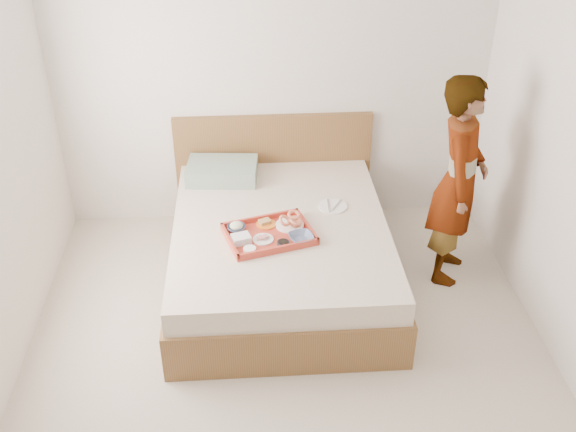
% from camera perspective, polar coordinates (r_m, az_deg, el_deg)
% --- Properties ---
extents(ground, '(3.50, 4.00, 0.01)m').
position_cam_1_polar(ground, '(4.44, 0.18, -13.42)').
color(ground, beige).
rests_on(ground, ground).
extents(wall_back, '(3.50, 0.01, 2.60)m').
position_cam_1_polar(wall_back, '(5.43, -1.34, 12.03)').
color(wall_back, silver).
rests_on(wall_back, ground).
extents(bed, '(1.65, 2.00, 0.53)m').
position_cam_1_polar(bed, '(5.03, -0.65, -3.13)').
color(bed, brown).
rests_on(bed, ground).
extents(headboard, '(1.65, 0.06, 0.95)m').
position_cam_1_polar(headboard, '(5.74, -1.24, 4.18)').
color(headboard, brown).
rests_on(headboard, ground).
extents(pillow, '(0.59, 0.42, 0.13)m').
position_cam_1_polar(pillow, '(5.45, -5.61, 3.82)').
color(pillow, gray).
rests_on(pillow, bed).
extents(tray, '(0.69, 0.58, 0.05)m').
position_cam_1_polar(tray, '(4.71, -1.61, -1.53)').
color(tray, '#B33A27').
rests_on(tray, bed).
extents(prawn_plate, '(0.25, 0.25, 0.01)m').
position_cam_1_polar(prawn_plate, '(4.81, 0.15, -0.77)').
color(prawn_plate, white).
rests_on(prawn_plate, tray).
extents(navy_bowl_big, '(0.21, 0.21, 0.04)m').
position_cam_1_polar(navy_bowl_big, '(4.65, 1.12, -1.85)').
color(navy_bowl_big, navy).
rests_on(navy_bowl_big, tray).
extents(sauce_dish, '(0.11, 0.11, 0.03)m').
position_cam_1_polar(sauce_dish, '(4.60, -0.41, -2.37)').
color(sauce_dish, black).
rests_on(sauce_dish, tray).
extents(meat_plate, '(0.18, 0.18, 0.01)m').
position_cam_1_polar(meat_plate, '(4.67, -2.12, -2.00)').
color(meat_plate, white).
rests_on(meat_plate, tray).
extents(bread_plate, '(0.18, 0.18, 0.01)m').
position_cam_1_polar(bread_plate, '(4.83, -1.88, -0.70)').
color(bread_plate, orange).
rests_on(bread_plate, tray).
extents(salad_bowl, '(0.16, 0.16, 0.04)m').
position_cam_1_polar(salad_bowl, '(4.77, -4.39, -1.04)').
color(salad_bowl, navy).
rests_on(salad_bowl, tray).
extents(plastic_tub, '(0.15, 0.13, 0.05)m').
position_cam_1_polar(plastic_tub, '(4.64, -4.00, -1.96)').
color(plastic_tub, silver).
rests_on(plastic_tub, tray).
extents(cheese_round, '(0.11, 0.11, 0.03)m').
position_cam_1_polar(cheese_round, '(4.55, -3.27, -2.88)').
color(cheese_round, white).
rests_on(cheese_round, tray).
extents(dinner_plate, '(0.28, 0.28, 0.01)m').
position_cam_1_polar(dinner_plate, '(5.08, 3.82, 0.83)').
color(dinner_plate, white).
rests_on(dinner_plate, bed).
extents(person, '(0.57, 0.68, 1.60)m').
position_cam_1_polar(person, '(5.01, 14.28, 2.88)').
color(person, silver).
rests_on(person, ground).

